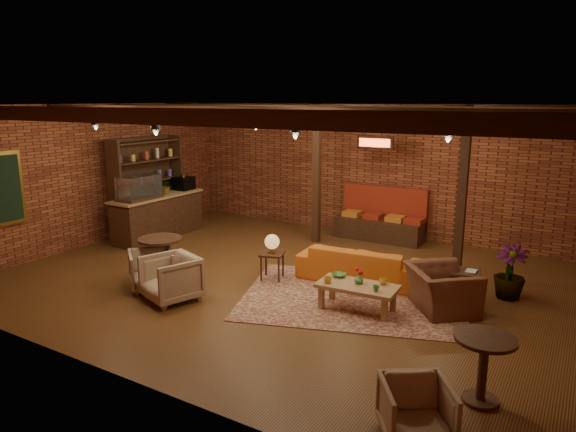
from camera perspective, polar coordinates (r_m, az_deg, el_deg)
The scene contains 28 objects.
floor at distance 9.77m, azimuth -0.92°, elevation -6.89°, with size 10.00×10.00×0.00m, color #39210E.
ceiling at distance 9.20m, azimuth -0.99°, elevation 12.22°, with size 10.00×8.00×0.02m, color black.
wall_back at distance 12.88m, azimuth 8.51°, elevation 5.13°, with size 10.00×0.02×3.20m, color maroon.
wall_front at distance 6.40m, azimuth -20.22°, elevation -3.38°, with size 10.00×0.02×3.20m, color maroon.
wall_left at distance 12.69m, azimuth -20.57°, elevation 4.34°, with size 0.02×8.00×3.20m, color maroon.
ceiling_beams at distance 9.20m, azimuth -0.99°, elevation 11.48°, with size 9.80×6.40×0.22m, color black, non-canonical shape.
ceiling_pipe at distance 10.60m, azimuth 3.66°, elevation 10.39°, with size 0.12×0.12×9.60m, color black.
post_left at distance 11.88m, azimuth 3.22°, elevation 4.61°, with size 0.16×0.16×3.20m, color black.
post_right at distance 10.17m, azimuth 18.80°, elevation 2.54°, with size 0.16×0.16×3.20m, color black.
service_counter at distance 12.81m, azimuth -14.28°, elevation 1.20°, with size 0.80×2.50×1.60m, color black, non-canonical shape.
plant_counter at distance 12.81m, azimuth -13.44°, elevation 3.16°, with size 0.35×0.39×0.30m, color #337F33.
shelving_hutch at distance 13.09m, azimuth -15.31°, elevation 3.17°, with size 0.52×2.00×2.40m, color black, non-canonical shape.
chalkboard_menu at distance 11.36m, azimuth -29.38°, elevation 2.59°, with size 0.08×0.96×1.46m, color black.
banquette at distance 12.45m, azimuth 10.09°, elevation -0.34°, with size 2.10×0.70×1.00m, color maroon, non-canonical shape.
service_sign at distance 11.75m, azimuth 9.65°, elevation 8.04°, with size 0.86×0.06×0.30m, color red.
ceiling_spotlights at distance 9.21m, azimuth -0.98°, elevation 10.11°, with size 6.40×4.40×0.28m, color black, non-canonical shape.
rug at distance 8.93m, azimuth 7.13°, elevation -8.90°, with size 3.65×2.79×0.01m, color maroon.
sofa at distance 9.62m, azimuth 8.01°, elevation -5.27°, with size 2.25×0.88×0.66m, color #C6601B.
coffee_table at distance 8.30m, azimuth 7.66°, elevation -7.84°, with size 1.29×0.68×0.68m.
side_table_lamp at distance 9.51m, azimuth -1.78°, elevation -3.27°, with size 0.52×0.52×0.87m.
round_table_left at distance 9.71m, azimuth -13.97°, elevation -3.91°, with size 0.80×0.80×0.83m.
armchair_a at distance 9.46m, azimuth -14.92°, elevation -5.56°, with size 0.74×0.70×0.77m, color beige.
armchair_b at distance 8.83m, azimuth -12.89°, elevation -6.53°, with size 0.82×0.77×0.84m, color beige.
armchair_right at distance 8.54m, azimuth 16.73°, elevation -7.07°, with size 1.08×0.70×0.94m, color brown.
side_table_book at distance 9.08m, azimuth 19.12°, elevation -6.01°, with size 0.52×0.52×0.54m.
round_table_right at distance 6.22m, azimuth 20.91°, elevation -14.61°, with size 0.67×0.67×0.78m.
armchair_far at distance 5.52m, azimuth 14.06°, elevation -20.08°, with size 0.66×0.62×0.68m, color beige.
plant_tall at distance 9.21m, azimuth 23.91°, elevation -0.35°, with size 1.54×1.54×2.75m, color #4C7F4C.
Camera 1 is at (4.86, -7.81, 3.31)m, focal length 32.00 mm.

